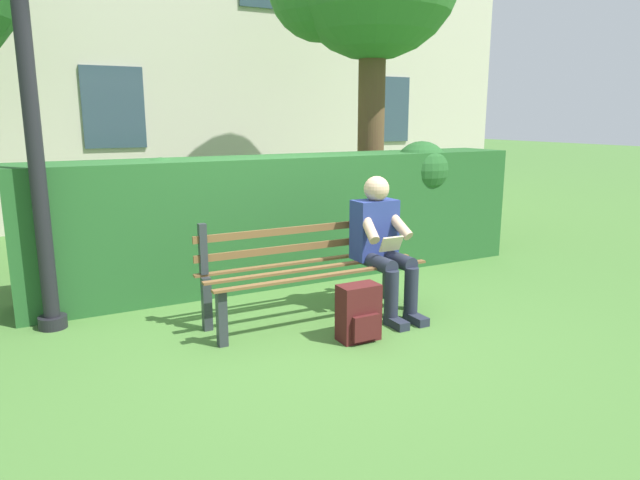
# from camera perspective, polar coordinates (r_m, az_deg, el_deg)

# --- Properties ---
(ground) EXTENTS (60.00, 60.00, 0.00)m
(ground) POSITION_cam_1_polar(r_m,az_deg,el_deg) (4.91, -0.56, -7.88)
(ground) COLOR #477533
(park_bench) EXTENTS (1.91, 0.53, 0.86)m
(park_bench) POSITION_cam_1_polar(r_m,az_deg,el_deg) (4.84, -0.97, -2.80)
(park_bench) COLOR #2D3338
(park_bench) RESTS_ON ground
(person_seated) EXTENTS (0.44, 0.73, 1.19)m
(person_seated) POSITION_cam_1_polar(r_m,az_deg,el_deg) (4.95, 6.19, -0.17)
(person_seated) COLOR navy
(person_seated) RESTS_ON ground
(hedge_backdrop) EXTENTS (5.31, 0.77, 1.41)m
(hedge_backdrop) POSITION_cam_1_polar(r_m,az_deg,el_deg) (6.05, -2.48, 2.61)
(hedge_backdrop) COLOR #265B28
(hedge_backdrop) RESTS_ON ground
(building_facade) EXTENTS (9.97, 3.27, 6.48)m
(building_facade) POSITION_cam_1_polar(r_m,az_deg,el_deg) (11.63, -8.73, 19.74)
(building_facade) COLOR beige
(building_facade) RESTS_ON ground
(backpack) EXTENTS (0.31, 0.25, 0.44)m
(backpack) POSITION_cam_1_polar(r_m,az_deg,el_deg) (4.42, 3.87, -7.27)
(backpack) COLOR #4C1919
(backpack) RESTS_ON ground
(lamp_post) EXTENTS (0.25, 0.25, 3.27)m
(lamp_post) POSITION_cam_1_polar(r_m,az_deg,el_deg) (4.91, -26.91, 12.28)
(lamp_post) COLOR black
(lamp_post) RESTS_ON ground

